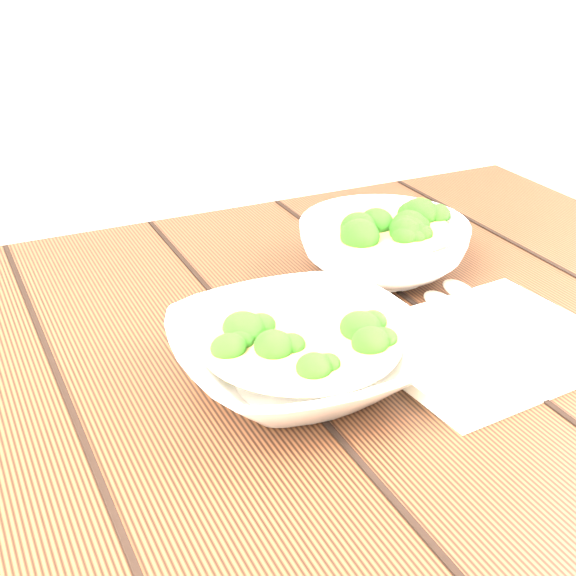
{
  "coord_description": "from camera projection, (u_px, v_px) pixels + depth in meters",
  "views": [
    {
      "loc": [
        -0.3,
        -0.66,
        1.17
      ],
      "look_at": [
        0.02,
        0.03,
        0.8
      ],
      "focal_mm": 50.0,
      "sensor_mm": 36.0,
      "label": 1
    }
  ],
  "objects": [
    {
      "name": "napkin",
      "position": [
        487.0,
        345.0,
        0.82
      ],
      "size": [
        0.26,
        0.22,
        0.01
      ],
      "primitive_type": "cube",
      "rotation": [
        0.0,
        0.0,
        0.09
      ],
      "color": "beige",
      "rests_on": "table"
    },
    {
      "name": "table",
      "position": [
        280.0,
        439.0,
        0.89
      ],
      "size": [
        1.2,
        0.8,
        0.75
      ],
      "color": "#381E10",
      "rests_on": "ground"
    },
    {
      "name": "spoon_left",
      "position": [
        456.0,
        318.0,
        0.85
      ],
      "size": [
        0.05,
        0.2,
        0.01
      ],
      "color": "#9D968B",
      "rests_on": "napkin"
    },
    {
      "name": "soup_bowl_back",
      "position": [
        383.0,
        245.0,
        0.98
      ],
      "size": [
        0.27,
        0.27,
        0.08
      ],
      "color": "white",
      "rests_on": "table"
    },
    {
      "name": "soup_bowl_front",
      "position": [
        300.0,
        354.0,
        0.76
      ],
      "size": [
        0.24,
        0.24,
        0.07
      ],
      "color": "white",
      "rests_on": "table"
    },
    {
      "name": "trivet",
      "position": [
        285.0,
        322.0,
        0.85
      ],
      "size": [
        0.15,
        0.15,
        0.03
      ],
      "primitive_type": "torus",
      "rotation": [
        0.0,
        0.0,
        0.36
      ],
      "color": "black",
      "rests_on": "table"
    },
    {
      "name": "spoon_right",
      "position": [
        476.0,
        305.0,
        0.88
      ],
      "size": [
        0.05,
        0.2,
        0.01
      ],
      "color": "#9D968B",
      "rests_on": "napkin"
    }
  ]
}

